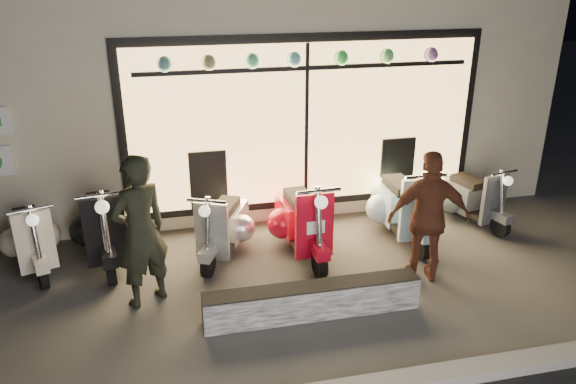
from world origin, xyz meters
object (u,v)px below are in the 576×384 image
graffiti_barrier (312,300)px  woman (429,218)px  scooter_silver (225,224)px  man (140,232)px  scooter_red (301,219)px

graffiti_barrier → woman: 1.81m
scooter_silver → woman: woman is taller
man → graffiti_barrier: bearing=127.8°
scooter_silver → woman: (2.40, -1.34, 0.46)m
man → scooter_red: bearing=172.6°
scooter_silver → woman: size_ratio=0.80×
graffiti_barrier → scooter_silver: size_ratio=1.82×
scooter_red → woman: 1.83m
graffiti_barrier → man: (-1.87, 0.72, 0.73)m
graffiti_barrier → scooter_silver: scooter_silver is taller
woman → man: bearing=8.4°
scooter_silver → woman: 2.78m
scooter_silver → man: (-1.08, -1.09, 0.53)m
graffiti_barrier → man: bearing=158.8°
woman → scooter_silver: bearing=-16.7°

